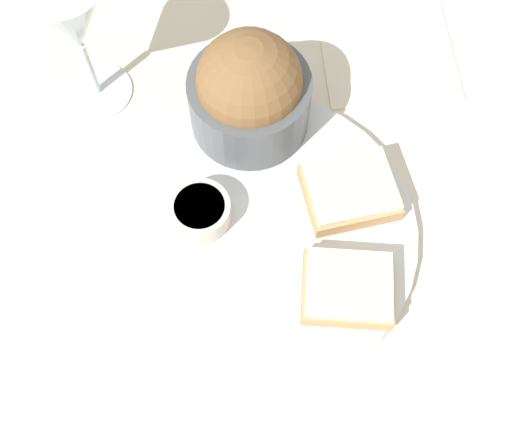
{
  "coord_description": "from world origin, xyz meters",
  "views": [
    {
      "loc": [
        -0.1,
        0.22,
        0.57
      ],
      "look_at": [
        0.0,
        0.0,
        0.03
      ],
      "focal_mm": 45.0,
      "sensor_mm": 36.0,
      "label": 1
    }
  ],
  "objects_px": {
    "cheese_toast_near": "(350,191)",
    "napkin": "(387,47)",
    "sauce_ramekin": "(200,211)",
    "cheese_toast_far": "(348,288)",
    "wine_glass": "(72,23)",
    "salad_bowl": "(249,92)"
  },
  "relations": [
    {
      "from": "sauce_ramekin",
      "to": "cheese_toast_near",
      "type": "bearing_deg",
      "value": -147.76
    },
    {
      "from": "sauce_ramekin",
      "to": "cheese_toast_near",
      "type": "relative_size",
      "value": 0.52
    },
    {
      "from": "cheese_toast_near",
      "to": "napkin",
      "type": "distance_m",
      "value": 0.2
    },
    {
      "from": "cheese_toast_far",
      "to": "napkin",
      "type": "bearing_deg",
      "value": -78.8
    },
    {
      "from": "cheese_toast_near",
      "to": "wine_glass",
      "type": "xyz_separation_m",
      "value": [
        0.29,
        -0.02,
        0.08
      ]
    },
    {
      "from": "sauce_ramekin",
      "to": "cheese_toast_far",
      "type": "height_order",
      "value": "same"
    },
    {
      "from": "salad_bowl",
      "to": "cheese_toast_far",
      "type": "bearing_deg",
      "value": 139.22
    },
    {
      "from": "sauce_ramekin",
      "to": "napkin",
      "type": "bearing_deg",
      "value": -109.43
    },
    {
      "from": "sauce_ramekin",
      "to": "wine_glass",
      "type": "relative_size",
      "value": 0.38
    },
    {
      "from": "cheese_toast_near",
      "to": "cheese_toast_far",
      "type": "bearing_deg",
      "value": 109.04
    },
    {
      "from": "cheese_toast_near",
      "to": "salad_bowl",
      "type": "bearing_deg",
      "value": -18.76
    },
    {
      "from": "cheese_toast_far",
      "to": "salad_bowl",
      "type": "bearing_deg",
      "value": -40.78
    },
    {
      "from": "salad_bowl",
      "to": "cheese_toast_near",
      "type": "height_order",
      "value": "salad_bowl"
    },
    {
      "from": "napkin",
      "to": "wine_glass",
      "type": "bearing_deg",
      "value": 33.87
    },
    {
      "from": "salad_bowl",
      "to": "cheese_toast_far",
      "type": "relative_size",
      "value": 1.21
    },
    {
      "from": "sauce_ramekin",
      "to": "cheese_toast_near",
      "type": "height_order",
      "value": "same"
    },
    {
      "from": "salad_bowl",
      "to": "sauce_ramekin",
      "type": "distance_m",
      "value": 0.12
    },
    {
      "from": "cheese_toast_far",
      "to": "napkin",
      "type": "xyz_separation_m",
      "value": [
        0.06,
        -0.29,
        -0.02
      ]
    },
    {
      "from": "cheese_toast_near",
      "to": "cheese_toast_far",
      "type": "xyz_separation_m",
      "value": [
        -0.03,
        0.09,
        0.0
      ]
    },
    {
      "from": "salad_bowl",
      "to": "napkin",
      "type": "distance_m",
      "value": 0.19
    },
    {
      "from": "napkin",
      "to": "salad_bowl",
      "type": "bearing_deg",
      "value": 57.6
    },
    {
      "from": "salad_bowl",
      "to": "cheese_toast_near",
      "type": "xyz_separation_m",
      "value": [
        -0.12,
        0.04,
        -0.04
      ]
    }
  ]
}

